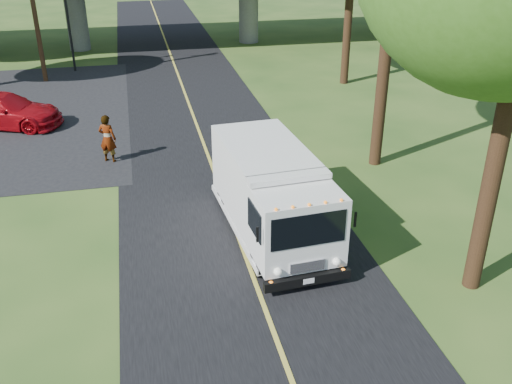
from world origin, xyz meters
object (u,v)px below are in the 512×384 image
object	(u,v)px
traffic_signal	(68,17)
red_sedan	(4,110)
pedestrian	(108,139)
step_van	(271,192)

from	to	relation	value
traffic_signal	red_sedan	bearing A→B (deg)	-104.31
red_sedan	traffic_signal	bearing A→B (deg)	5.58
pedestrian	traffic_signal	bearing A→B (deg)	-55.41
traffic_signal	red_sedan	xyz separation A→B (m)	(-2.42, -9.50, -2.45)
traffic_signal	pedestrian	world-z (taller)	traffic_signal
red_sedan	step_van	bearing A→B (deg)	-121.58
traffic_signal	red_sedan	world-z (taller)	traffic_signal
traffic_signal	step_van	bearing A→B (deg)	-71.83
red_sedan	pedestrian	bearing A→B (deg)	-118.06
red_sedan	pedestrian	world-z (taller)	pedestrian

